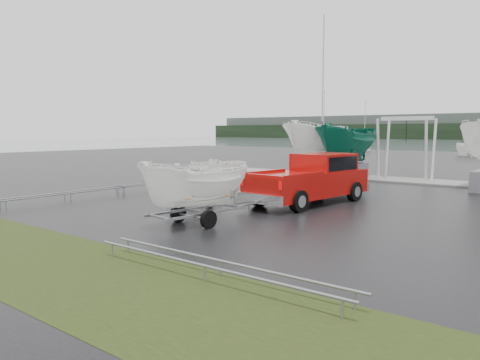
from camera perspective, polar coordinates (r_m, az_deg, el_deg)
ground_plane at (r=20.20m, az=6.11°, el=-3.17°), size 120.00×120.00×0.00m
grass_verge at (r=12.55m, az=-22.15°, el=-9.24°), size 40.00×40.00×0.00m
dock at (r=31.87m, az=18.67°, el=-0.00°), size 30.00×3.00×0.12m
pickup_truck at (r=21.13m, az=8.94°, el=0.31°), size 2.94×6.76×2.18m
trailer_hitched at (r=15.96m, az=-5.31°, el=4.48°), size 1.93×3.70×5.15m
trailer_parked at (r=19.90m, az=-5.65°, el=3.50°), size 2.27×3.79×4.30m
boat_hoist at (r=31.58m, az=19.58°, el=4.68°), size 3.30×2.18×4.12m
keelboat_0 at (r=31.85m, az=9.56°, el=7.89°), size 2.70×3.20×10.88m
keelboat_1 at (r=31.10m, az=13.03°, el=7.25°), size 2.50×3.20×7.74m
mast_rack_0 at (r=26.69m, az=-9.26°, el=-0.22°), size 0.56×6.50×0.06m
mast_rack_1 at (r=23.11m, az=-20.30°, el=-1.48°), size 0.56×6.50×0.06m
mast_rack_2 at (r=10.32m, az=-3.39°, el=-10.09°), size 7.00×0.56×0.06m
moored_boat_0 at (r=56.34m, az=10.10°, el=2.65°), size 3.10×3.08×10.95m
moored_boat_4 at (r=76.70m, az=14.90°, el=3.41°), size 3.00×3.03×11.01m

